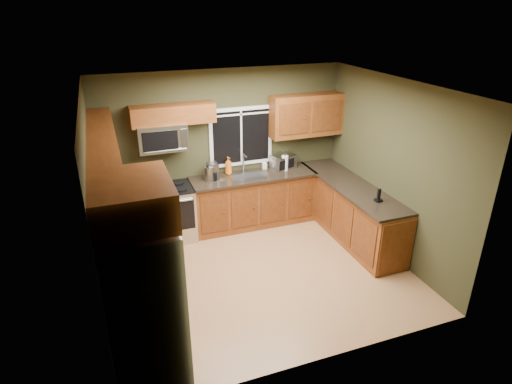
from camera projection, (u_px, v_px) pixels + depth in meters
floor at (261, 272)px, 6.32m from camera, size 4.20×4.20×0.00m
ceiling at (262, 88)px, 5.22m from camera, size 4.20×4.20×0.00m
back_wall at (224, 149)px, 7.31m from camera, size 4.20×0.00×4.20m
front_wall at (326, 257)px, 4.22m from camera, size 4.20×0.00×4.20m
left_wall at (97, 213)px, 5.11m from camera, size 0.00×3.60×3.60m
right_wall at (392, 170)px, 6.42m from camera, size 0.00×3.60×3.60m
window at (241, 137)px, 7.31m from camera, size 1.12×0.03×1.02m
base_cabinets_left at (129, 253)px, 5.98m from camera, size 0.60×2.65×0.90m
countertop_left at (127, 223)px, 5.80m from camera, size 0.65×2.65×0.04m
base_cabinets_back at (253, 200)px, 7.55m from camera, size 2.17×0.60×0.90m
countertop_back at (254, 176)px, 7.34m from camera, size 2.17×0.65×0.04m
base_cabinets_peninsula at (350, 211)px, 7.16m from camera, size 0.60×2.52×0.90m
countertop_peninsula at (351, 185)px, 6.97m from camera, size 0.65×2.50×0.04m
upper_cabinets_left at (104, 159)px, 5.36m from camera, size 0.33×2.65×0.72m
upper_cabinets_back_left at (173, 114)px, 6.61m from camera, size 1.30×0.33×0.30m
upper_cabinets_back_right at (306, 115)px, 7.42m from camera, size 1.30×0.33×0.72m
upper_cabinet_over_fridge at (132, 201)px, 3.83m from camera, size 0.72×0.90×0.38m
refrigerator at (145, 302)px, 4.29m from camera, size 0.74×0.90×1.80m
range at (170, 213)px, 7.06m from camera, size 0.76×0.69×0.94m
microwave at (162, 137)px, 6.66m from camera, size 0.76×0.41×0.42m
sink at (247, 175)px, 7.30m from camera, size 0.60×0.42×0.36m
toaster_oven at (283, 162)px, 7.59m from camera, size 0.47×0.42×0.25m
coffee_maker at (213, 172)px, 7.12m from camera, size 0.17×0.23×0.28m
kettle at (209, 173)px, 7.06m from camera, size 0.20×0.20×0.30m
paper_towel_roll at (285, 163)px, 7.48m from camera, size 0.14×0.14×0.30m
soap_bottle_a at (228, 166)px, 7.32m from camera, size 0.14×0.15×0.31m
soap_bottle_b at (264, 164)px, 7.58m from camera, size 0.08×0.09×0.17m
cordless_phone at (379, 198)px, 6.34m from camera, size 0.10×0.10×0.20m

